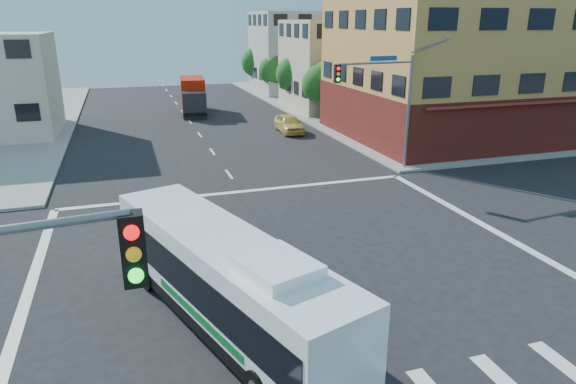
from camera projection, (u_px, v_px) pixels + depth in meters
name	position (u px, v px, depth m)	size (l,w,h in m)	color
ground	(298.00, 267.00, 19.57)	(120.00, 120.00, 0.00)	black
sidewalk_ne	(480.00, 98.00, 61.29)	(50.00, 50.00, 0.15)	gray
corner_building_ne	(463.00, 61.00, 40.18)	(18.10, 15.44, 14.00)	#B68141
building_east_near	(347.00, 65.00, 53.74)	(12.06, 10.06, 9.00)	#BDAC90
building_east_far	(303.00, 52.00, 66.22)	(12.06, 10.06, 10.00)	#ACABA6
signal_mast_ne	(386.00, 91.00, 30.21)	(7.91, 1.13, 8.07)	slate
street_tree_a	(323.00, 82.00, 47.09)	(3.60, 3.60, 5.53)	#382714
street_tree_b	(295.00, 72.00, 54.26)	(3.80, 3.80, 5.79)	#382714
street_tree_c	(274.00, 68.00, 61.58)	(3.40, 3.40, 5.29)	#382714
street_tree_d	(257.00, 60.00, 68.67)	(4.00, 4.00, 6.03)	#382714
transit_bus	(224.00, 278.00, 15.35)	(5.73, 11.20, 3.26)	black
box_truck	(193.00, 97.00, 51.42)	(2.97, 7.84, 3.45)	#222226
parked_car	(289.00, 124.00, 42.84)	(1.77, 4.39, 1.50)	#E2C65A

